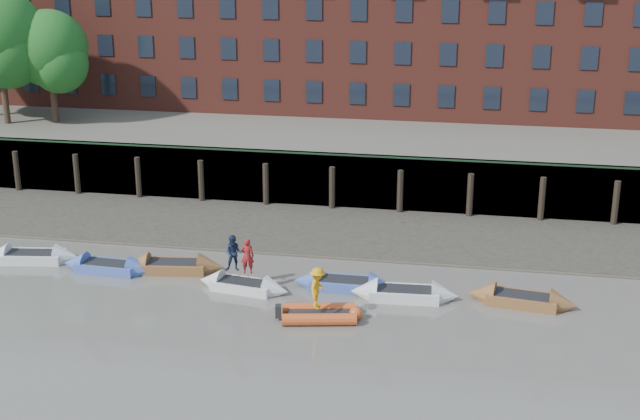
% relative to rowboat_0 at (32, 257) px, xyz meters
% --- Properties ---
extents(ground, '(220.00, 220.00, 0.00)m').
position_rel_rowboat_0_xyz_m(ground, '(15.41, -10.83, -0.25)').
color(ground, '#66625A').
rests_on(ground, ground).
extents(foreshore, '(110.00, 8.00, 0.50)m').
position_rel_rowboat_0_xyz_m(foreshore, '(15.41, 7.17, -0.25)').
color(foreshore, '#3D382F').
rests_on(foreshore, ground).
extents(mud_band, '(110.00, 1.60, 0.10)m').
position_rel_rowboat_0_xyz_m(mud_band, '(15.41, 3.77, -0.25)').
color(mud_band, '#4C4336').
rests_on(mud_band, ground).
extents(river_wall, '(110.00, 1.23, 3.30)m').
position_rel_rowboat_0_xyz_m(river_wall, '(15.41, 11.55, 1.35)').
color(river_wall, '#2D2A26').
rests_on(river_wall, ground).
extents(bank_terrace, '(110.00, 28.00, 3.20)m').
position_rel_rowboat_0_xyz_m(bank_terrace, '(15.41, 25.17, 1.35)').
color(bank_terrace, '#5E594D').
rests_on(bank_terrace, ground).
extents(rowboat_0, '(4.94, 2.06, 1.39)m').
position_rel_rowboat_0_xyz_m(rowboat_0, '(0.00, 0.00, 0.00)').
color(rowboat_0, silver).
rests_on(rowboat_0, ground).
extents(rowboat_1, '(4.70, 1.57, 1.35)m').
position_rel_rowboat_0_xyz_m(rowboat_1, '(4.27, -0.58, -0.01)').
color(rowboat_1, '#445DB0').
rests_on(rowboat_1, ground).
extents(rowboat_2, '(5.07, 2.04, 1.43)m').
position_rel_rowboat_0_xyz_m(rowboat_2, '(7.43, 0.03, 0.01)').
color(rowboat_2, brown).
rests_on(rowboat_2, ground).
extents(rowboat_3, '(4.58, 1.96, 1.29)m').
position_rel_rowboat_0_xyz_m(rowboat_3, '(11.37, -1.61, -0.02)').
color(rowboat_3, silver).
rests_on(rowboat_3, ground).
extents(rowboat_4, '(4.78, 1.40, 1.39)m').
position_rel_rowboat_0_xyz_m(rowboat_4, '(15.93, -0.60, -0.00)').
color(rowboat_4, '#445DB0').
rests_on(rowboat_4, ground).
extents(rowboat_5, '(4.94, 1.67, 1.41)m').
position_rel_rowboat_0_xyz_m(rowboat_5, '(18.80, -1.23, 0.00)').
color(rowboat_5, silver).
rests_on(rowboat_5, ground).
extents(rowboat_6, '(4.96, 2.06, 1.40)m').
position_rel_rowboat_0_xyz_m(rowboat_6, '(24.02, -0.92, 0.00)').
color(rowboat_6, brown).
rests_on(rowboat_6, ground).
extents(rib_tender, '(3.56, 2.21, 0.60)m').
position_rel_rowboat_0_xyz_m(rib_tender, '(15.54, -4.04, 0.02)').
color(rib_tender, '#C84D1E').
rests_on(rib_tender, ground).
extents(person_rower_a, '(0.67, 0.50, 1.69)m').
position_rel_rowboat_0_xyz_m(person_rower_a, '(11.60, -1.58, 1.47)').
color(person_rower_a, maroon).
rests_on(person_rower_a, rowboat_3).
extents(person_rower_b, '(0.89, 0.73, 1.71)m').
position_rel_rowboat_0_xyz_m(person_rower_b, '(10.90, -1.39, 1.48)').
color(person_rower_b, '#19233F').
rests_on(person_rower_b, rowboat_3).
extents(person_rib_crew, '(0.83, 1.27, 1.84)m').
position_rel_rowboat_0_xyz_m(person_rib_crew, '(15.34, -4.11, 1.24)').
color(person_rib_crew, orange).
rests_on(person_rib_crew, rib_tender).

